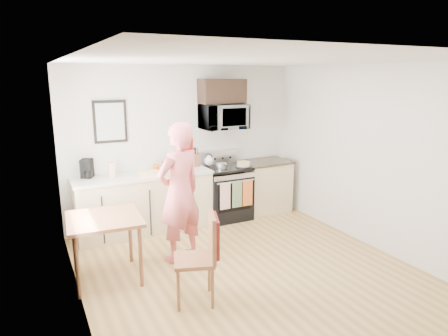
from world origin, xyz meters
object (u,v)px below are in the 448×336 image
range (226,194)px  microwave (223,117)px  chair (207,246)px  person (179,193)px  dining_table (104,225)px  cake (244,164)px

range → microwave: microwave is taller
chair → range: bearing=77.5°
person → chair: (-0.10, -1.10, -0.28)m
microwave → dining_table: microwave is taller
microwave → cake: microwave is taller
person → cake: size_ratio=6.94×
chair → cake: bearing=71.0°
person → chair: 1.14m
microwave → range: bearing=-89.9°
person → dining_table: size_ratio=2.21×
dining_table → range: bearing=28.9°
person → cake: person is taller
person → dining_table: bearing=-12.6°
dining_table → chair: size_ratio=0.84×
dining_table → cake: cake is taller
cake → dining_table: bearing=-156.7°
microwave → dining_table: size_ratio=0.90×
dining_table → cake: size_ratio=3.15×
range → person: size_ratio=0.62×
microwave → person: bearing=-135.5°
microwave → person: 1.97m
person → dining_table: 1.03m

